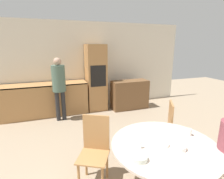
# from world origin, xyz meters

# --- Properties ---
(wall_back) EXTENTS (6.44, 0.05, 2.60)m
(wall_back) POSITION_xyz_m (0.00, 5.24, 1.30)
(wall_back) COLOR silver
(wall_back) RESTS_ON ground_plane
(kitchen_counter) EXTENTS (2.28, 0.60, 0.90)m
(kitchen_counter) POSITION_xyz_m (-1.23, 4.89, 0.46)
(kitchen_counter) COLOR #AD7A47
(kitchen_counter) RESTS_ON ground_plane
(oven_unit) EXTENTS (0.56, 0.59, 1.95)m
(oven_unit) POSITION_xyz_m (0.22, 4.90, 0.97)
(oven_unit) COLOR #AD7A47
(oven_unit) RESTS_ON ground_plane
(sideboard) EXTENTS (1.11, 0.45, 0.88)m
(sideboard) POSITION_xyz_m (1.21, 4.60, 0.44)
(sideboard) COLOR brown
(sideboard) RESTS_ON ground_plane
(dining_table) EXTENTS (1.32, 1.32, 0.73)m
(dining_table) POSITION_xyz_m (0.22, 1.50, 0.51)
(dining_table) COLOR brown
(dining_table) RESTS_ON ground_plane
(chair_far_left) EXTENTS (0.54, 0.54, 0.98)m
(chair_far_left) POSITION_xyz_m (-0.54, 2.03, 0.54)
(chair_far_left) COLOR #AD7A47
(chair_far_left) RESTS_ON ground_plane
(chair_far_right) EXTENTS (0.55, 0.55, 0.98)m
(chair_far_right) POSITION_xyz_m (0.77, 2.24, 0.54)
(chair_far_right) COLOR #AD7A47
(chair_far_right) RESTS_ON ground_plane
(person_standing) EXTENTS (0.33, 0.33, 1.63)m
(person_standing) POSITION_xyz_m (-0.87, 4.39, 1.01)
(person_standing) COLOR #262628
(person_standing) RESTS_ON ground_plane
(cup) EXTENTS (0.06, 0.06, 0.10)m
(cup) POSITION_xyz_m (0.67, 1.57, 0.78)
(cup) COLOR white
(cup) RESTS_ON dining_table
(bowl_near) EXTENTS (0.16, 0.16, 0.04)m
(bowl_near) POSITION_xyz_m (0.17, 1.49, 0.75)
(bowl_near) COLOR white
(bowl_near) RESTS_ON dining_table
(bowl_centre) EXTENTS (0.16, 0.16, 0.05)m
(bowl_centre) POSITION_xyz_m (0.32, 1.35, 0.75)
(bowl_centre) COLOR white
(bowl_centre) RESTS_ON dining_table
(bowl_far) EXTENTS (0.17, 0.17, 0.05)m
(bowl_far) POSITION_xyz_m (-0.22, 1.33, 0.75)
(bowl_far) COLOR silver
(bowl_far) RESTS_ON dining_table
(salt_shaker) EXTENTS (0.03, 0.03, 0.09)m
(salt_shaker) POSITION_xyz_m (-0.11, 1.53, 0.77)
(salt_shaker) COLOR white
(salt_shaker) RESTS_ON dining_table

